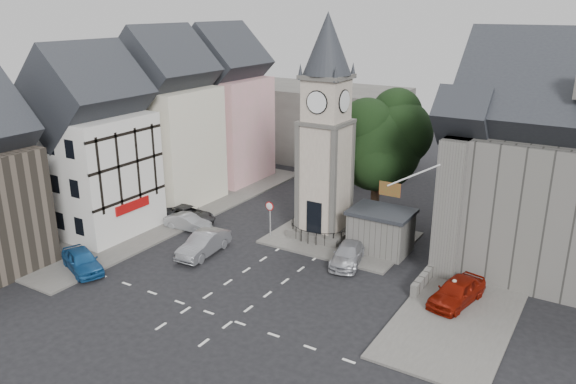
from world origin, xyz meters
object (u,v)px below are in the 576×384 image
Objects in this scene: car_east_red at (457,291)px; pedestrian at (453,291)px; car_west_blue at (82,261)px; stone_shelter at (381,231)px; clock_tower at (326,130)px.

car_east_red is 0.22m from pedestrian.
stone_shelter is at bearing -27.66° from car_west_blue.
stone_shelter reaches higher than pedestrian.
clock_tower is 10.56× the size of pedestrian.
stone_shelter is at bearing -73.64° from pedestrian.
car_east_red is (22.12, 8.58, 0.03)m from car_west_blue.
stone_shelter is 8.03m from pedestrian.
stone_shelter is at bearing 157.72° from car_east_red.
pedestrian is (21.91, 8.53, 0.03)m from car_west_blue.
stone_shelter is 20.30m from car_west_blue.
clock_tower is at bearing -16.02° from car_west_blue.
car_east_red is at bearing -34.47° from stone_shelter.
car_east_red is at bearing -23.88° from clock_tower.
car_west_blue is at bearing -127.83° from clock_tower.
clock_tower reaches higher than car_west_blue.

